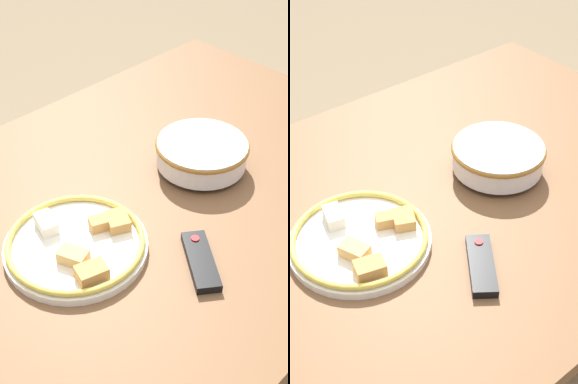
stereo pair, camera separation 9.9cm
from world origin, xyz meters
The scene contains 5 objects.
ground_plane centered at (0.00, 0.00, 0.00)m, with size 8.00×8.00×0.00m, color #7F6B4C.
dining_table centered at (0.00, 0.00, 0.64)m, with size 1.52×1.03×0.71m.
noodle_bowl centered at (-0.16, 0.02, 0.75)m, with size 0.24×0.24×0.08m.
food_plate centered at (0.26, 0.03, 0.72)m, with size 0.31×0.31×0.05m.
tv_remote centered at (0.10, 0.24, 0.72)m, with size 0.14×0.16×0.02m.
Camera 1 is at (0.73, 0.71, 1.55)m, focal length 50.00 mm.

